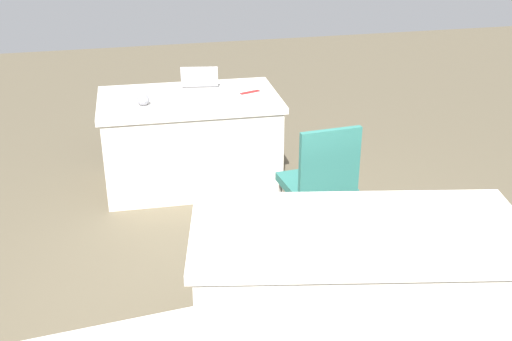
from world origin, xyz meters
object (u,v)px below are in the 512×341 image
Objects in this scene: laptop_silver at (199,88)px; table_foreground at (191,140)px; chair_tucked_left at (321,180)px; yarn_ball at (143,100)px; table_back_left at (355,290)px; scissors_red at (250,92)px.

table_foreground is at bearing 49.75° from laptop_silver.
table_foreground is 1.52m from chair_tucked_left.
table_foreground is at bearing -160.34° from yarn_ball.
table_back_left is at bearing 110.53° from laptop_silver.
yarn_ball is (1.09, -1.19, 0.27)m from chair_tucked_left.
laptop_silver is at bearing -140.09° from table_foreground.
yarn_ball is (0.95, -2.22, 0.44)m from table_back_left.
yarn_ball is at bearing -66.93° from table_back_left.
table_back_left is 5.19× the size of laptop_silver.
chair_tucked_left is 2.67× the size of laptop_silver.
yarn_ball is 0.54× the size of scissors_red.
table_foreground and table_back_left have the same top height.
laptop_silver is at bearing -155.25° from yarn_ball.
yarn_ball reaches higher than table_foreground.
laptop_silver is 0.53m from yarn_ball.
chair_tucked_left reaches higher than table_foreground.
table_foreground is 0.45m from laptop_silver.
chair_tucked_left is at bearing 79.33° from scissors_red.
laptop_silver is at bearing -31.62° from scissors_red.
scissors_red is at bearing 177.06° from laptop_silver.
laptop_silver is (0.46, -2.44, 0.43)m from table_back_left.
laptop_silver is (0.60, -1.42, 0.26)m from chair_tucked_left.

